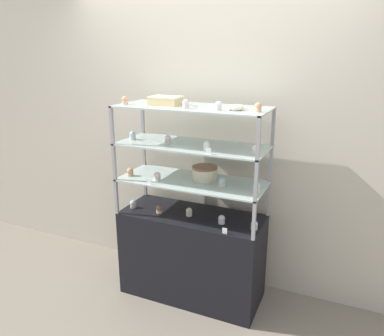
# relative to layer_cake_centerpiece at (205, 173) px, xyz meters

# --- Properties ---
(ground_plane) EXTENTS (20.00, 20.00, 0.00)m
(ground_plane) POSITION_rel_layer_cake_centerpiece_xyz_m (-0.08, -0.05, -1.08)
(ground_plane) COLOR gray
(back_wall) EXTENTS (8.00, 0.05, 2.60)m
(back_wall) POSITION_rel_layer_cake_centerpiece_xyz_m (-0.08, 0.33, 0.22)
(back_wall) COLOR beige
(back_wall) RESTS_ON ground_plane
(display_base) EXTENTS (1.15, 0.47, 0.74)m
(display_base) POSITION_rel_layer_cake_centerpiece_xyz_m (-0.08, -0.05, -0.71)
(display_base) COLOR black
(display_base) RESTS_ON ground_plane
(display_riser_lower) EXTENTS (1.15, 0.47, 0.29)m
(display_riser_lower) POSITION_rel_layer_cake_centerpiece_xyz_m (-0.08, -0.05, -0.07)
(display_riser_lower) COLOR #99999E
(display_riser_lower) RESTS_ON display_base
(display_riser_middle) EXTENTS (1.15, 0.47, 0.29)m
(display_riser_middle) POSITION_rel_layer_cake_centerpiece_xyz_m (-0.08, -0.05, 0.21)
(display_riser_middle) COLOR #99999E
(display_riser_middle) RESTS_ON display_riser_lower
(display_riser_upper) EXTENTS (1.15, 0.47, 0.29)m
(display_riser_upper) POSITION_rel_layer_cake_centerpiece_xyz_m (-0.08, -0.05, 0.50)
(display_riser_upper) COLOR #99999E
(display_riser_upper) RESTS_ON display_riser_middle
(layer_cake_centerpiece) EXTENTS (0.20, 0.20, 0.11)m
(layer_cake_centerpiece) POSITION_rel_layer_cake_centerpiece_xyz_m (0.00, 0.00, 0.00)
(layer_cake_centerpiece) COLOR beige
(layer_cake_centerpiece) RESTS_ON display_riser_lower
(sheet_cake_frosted) EXTENTS (0.23, 0.16, 0.07)m
(sheet_cake_frosted) POSITION_rel_layer_cake_centerpiece_xyz_m (-0.30, -0.07, 0.56)
(sheet_cake_frosted) COLOR #DBBC84
(sheet_cake_frosted) RESTS_ON display_riser_upper
(cupcake_0) EXTENTS (0.05, 0.05, 0.07)m
(cupcake_0) POSITION_rel_layer_cake_centerpiece_xyz_m (-0.59, -0.13, -0.31)
(cupcake_0) COLOR #CCB28C
(cupcake_0) RESTS_ON display_base
(cupcake_1) EXTENTS (0.05, 0.05, 0.07)m
(cupcake_1) POSITION_rel_layer_cake_centerpiece_xyz_m (-0.34, -0.13, -0.31)
(cupcake_1) COLOR #CCB28C
(cupcake_1) RESTS_ON display_base
(cupcake_2) EXTENTS (0.05, 0.05, 0.07)m
(cupcake_2) POSITION_rel_layer_cake_centerpiece_xyz_m (-0.09, -0.09, -0.31)
(cupcake_2) COLOR white
(cupcake_2) RESTS_ON display_base
(cupcake_3) EXTENTS (0.05, 0.05, 0.07)m
(cupcake_3) POSITION_rel_layer_cake_centerpiece_xyz_m (0.19, -0.12, -0.31)
(cupcake_3) COLOR white
(cupcake_3) RESTS_ON display_base
(cupcake_4) EXTENTS (0.05, 0.05, 0.07)m
(cupcake_4) POSITION_rel_layer_cake_centerpiece_xyz_m (0.44, -0.11, -0.31)
(cupcake_4) COLOR white
(cupcake_4) RESTS_ON display_base
(price_tag_0) EXTENTS (0.04, 0.00, 0.04)m
(price_tag_0) POSITION_rel_layer_cake_centerpiece_xyz_m (0.27, -0.27, -0.32)
(price_tag_0) COLOR white
(price_tag_0) RESTS_ON display_base
(cupcake_5) EXTENTS (0.05, 0.05, 0.07)m
(cupcake_5) POSITION_rel_layer_cake_centerpiece_xyz_m (-0.59, -0.15, -0.02)
(cupcake_5) COLOR #CCB28C
(cupcake_5) RESTS_ON display_riser_lower
(cupcake_6) EXTENTS (0.05, 0.05, 0.07)m
(cupcake_6) POSITION_rel_layer_cake_centerpiece_xyz_m (-0.34, -0.16, -0.02)
(cupcake_6) COLOR beige
(cupcake_6) RESTS_ON display_riser_lower
(cupcake_7) EXTENTS (0.05, 0.05, 0.07)m
(cupcake_7) POSITION_rel_layer_cake_centerpiece_xyz_m (0.18, -0.09, -0.02)
(cupcake_7) COLOR beige
(cupcake_7) RESTS_ON display_riser_lower
(cupcake_8) EXTENTS (0.05, 0.05, 0.07)m
(cupcake_8) POSITION_rel_layer_cake_centerpiece_xyz_m (0.44, -0.09, -0.02)
(cupcake_8) COLOR white
(cupcake_8) RESTS_ON display_riser_lower
(price_tag_1) EXTENTS (0.04, 0.00, 0.04)m
(price_tag_1) POSITION_rel_layer_cake_centerpiece_xyz_m (-0.34, -0.27, -0.03)
(price_tag_1) COLOR white
(price_tag_1) RESTS_ON display_riser_lower
(cupcake_9) EXTENTS (0.05, 0.05, 0.07)m
(cupcake_9) POSITION_rel_layer_cake_centerpiece_xyz_m (-0.59, -0.09, 0.27)
(cupcake_9) COLOR beige
(cupcake_9) RESTS_ON display_riser_middle
(cupcake_10) EXTENTS (0.05, 0.05, 0.07)m
(cupcake_10) POSITION_rel_layer_cake_centerpiece_xyz_m (-0.26, -0.10, 0.27)
(cupcake_10) COLOR beige
(cupcake_10) RESTS_ON display_riser_middle
(cupcake_11) EXTENTS (0.05, 0.05, 0.07)m
(cupcake_11) POSITION_rel_layer_cake_centerpiece_xyz_m (0.09, -0.18, 0.27)
(cupcake_11) COLOR white
(cupcake_11) RESTS_ON display_riser_middle
(cupcake_12) EXTENTS (0.05, 0.05, 0.07)m
(cupcake_12) POSITION_rel_layer_cake_centerpiece_xyz_m (0.43, -0.15, 0.27)
(cupcake_12) COLOR beige
(cupcake_12) RESTS_ON display_riser_middle
(price_tag_2) EXTENTS (0.04, 0.00, 0.04)m
(price_tag_2) POSITION_rel_layer_cake_centerpiece_xyz_m (0.14, -0.27, 0.26)
(price_tag_2) COLOR white
(price_tag_2) RESTS_ON display_riser_middle
(cupcake_13) EXTENTS (0.05, 0.05, 0.06)m
(cupcake_13) POSITION_rel_layer_cake_centerpiece_xyz_m (-0.60, -0.16, 0.55)
(cupcake_13) COLOR #CCB28C
(cupcake_13) RESTS_ON display_riser_upper
(cupcake_14) EXTENTS (0.05, 0.05, 0.06)m
(cupcake_14) POSITION_rel_layer_cake_centerpiece_xyz_m (-0.09, -0.17, 0.55)
(cupcake_14) COLOR beige
(cupcake_14) RESTS_ON display_riser_upper
(cupcake_15) EXTENTS (0.05, 0.05, 0.06)m
(cupcake_15) POSITION_rel_layer_cake_centerpiece_xyz_m (0.16, -0.17, 0.55)
(cupcake_15) COLOR beige
(cupcake_15) RESTS_ON display_riser_upper
(cupcake_16) EXTENTS (0.05, 0.05, 0.06)m
(cupcake_16) POSITION_rel_layer_cake_centerpiece_xyz_m (0.43, -0.12, 0.55)
(cupcake_16) COLOR #CCB28C
(cupcake_16) RESTS_ON display_riser_upper
(price_tag_3) EXTENTS (0.04, 0.00, 0.04)m
(price_tag_3) POSITION_rel_layer_cake_centerpiece_xyz_m (0.03, -0.27, 0.54)
(price_tag_3) COLOR white
(price_tag_3) RESTS_ON display_riser_upper
(donut_glazed) EXTENTS (0.12, 0.12, 0.03)m
(donut_glazed) POSITION_rel_layer_cake_centerpiece_xyz_m (0.27, -0.10, 0.54)
(donut_glazed) COLOR #EFE5CC
(donut_glazed) RESTS_ON display_riser_upper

